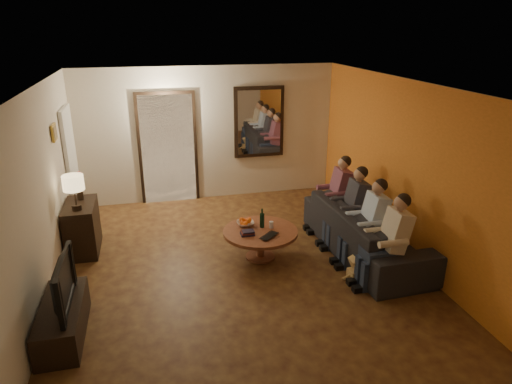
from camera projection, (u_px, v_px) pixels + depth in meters
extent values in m
cube|color=#3A180F|center=(241.00, 269.00, 6.60)|extent=(5.00, 6.00, 0.01)
cube|color=white|center=(238.00, 86.00, 5.69)|extent=(5.00, 6.00, 0.01)
cube|color=beige|center=(209.00, 134.00, 8.88)|extent=(5.00, 0.02, 2.60)
cube|color=beige|center=(320.00, 313.00, 3.41)|extent=(5.00, 0.02, 2.60)
cube|color=beige|center=(40.00, 200.00, 5.60)|extent=(0.02, 6.00, 2.60)
cube|color=beige|center=(406.00, 171.00, 6.69)|extent=(0.02, 6.00, 2.60)
cube|color=orange|center=(406.00, 171.00, 6.69)|extent=(0.01, 6.00, 2.60)
cube|color=#FFE0A5|center=(168.00, 149.00, 8.77)|extent=(1.00, 0.06, 2.10)
cube|color=black|center=(168.00, 150.00, 8.76)|extent=(1.12, 0.04, 2.22)
cube|color=silver|center=(182.00, 156.00, 8.88)|extent=(0.45, 0.03, 1.70)
cube|color=black|center=(259.00, 122.00, 8.99)|extent=(1.00, 0.05, 1.40)
cube|color=white|center=(259.00, 122.00, 8.96)|extent=(0.86, 0.02, 1.26)
cube|color=white|center=(72.00, 167.00, 7.80)|extent=(0.06, 0.85, 2.04)
cube|color=#B28C33|center=(54.00, 132.00, 6.60)|extent=(0.03, 0.28, 0.24)
cube|color=brown|center=(55.00, 132.00, 6.60)|extent=(0.01, 0.22, 0.18)
cube|color=black|center=(82.00, 228.00, 7.01)|extent=(0.45, 0.87, 0.77)
cube|color=black|center=(63.00, 320.00, 5.13)|extent=(0.45, 1.19, 0.40)
imported|color=black|center=(56.00, 284.00, 4.96)|extent=(0.97, 0.13, 0.56)
imported|color=black|center=(365.00, 231.00, 6.93)|extent=(2.57, 1.09, 0.74)
cylinder|color=brown|center=(260.00, 244.00, 6.84)|extent=(1.39, 1.39, 0.45)
imported|color=white|center=(245.00, 224.00, 6.91)|extent=(0.26, 0.26, 0.06)
cylinder|color=silver|center=(271.00, 225.00, 6.83)|extent=(0.06, 0.06, 0.10)
imported|color=black|center=(272.00, 237.00, 6.53)|extent=(0.39, 0.38, 0.03)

